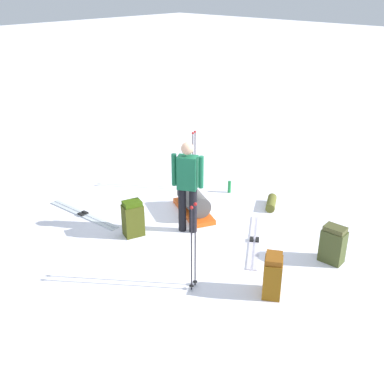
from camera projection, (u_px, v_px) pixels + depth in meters
The scene contains 12 objects.
ground_plane at pixel (192, 226), 8.66m from camera, with size 80.00×80.00×0.00m, color white.
skier_standing at pixel (188, 183), 8.10m from camera, with size 0.36×0.51×1.70m.
ski_pair_near at pixel (254, 241), 8.15m from camera, with size 1.62×1.16×0.05m.
ski_pair_far at pixel (83, 214), 9.05m from camera, with size 0.33×1.84×0.05m.
backpack_large_dark at pixel (273, 276), 6.67m from camera, with size 0.44×0.41×0.66m.
backpack_bright at pixel (333, 245), 7.46m from camera, with size 0.27×0.38×0.64m.
backpack_small_spare at pixel (133, 219), 8.23m from camera, with size 0.41×0.36×0.67m.
ski_poles_planted_near at pixel (193, 243), 6.63m from camera, with size 0.18×0.10×1.39m.
ski_poles_planted_far at pixel (194, 158), 9.87m from camera, with size 0.17×0.10×1.31m.
gear_sled at pixel (194, 203), 9.04m from camera, with size 0.94×1.28×0.49m.
sleeping_mat_rolled at pixel (271, 203), 9.33m from camera, with size 0.18×0.18×0.55m, color brown.
thermos_bottle at pixel (229, 187), 9.95m from camera, with size 0.07×0.07×0.26m, color #167735.
Camera 1 is at (5.51, 5.21, 4.22)m, focal length 43.46 mm.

